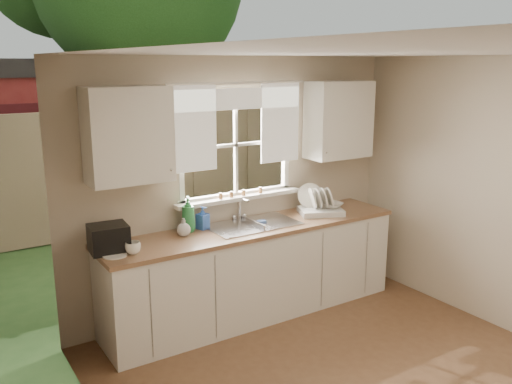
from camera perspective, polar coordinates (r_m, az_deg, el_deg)
room_walls at (r=3.82m, az=14.11°, el=-5.24°), size 3.62×4.02×2.50m
ceiling at (r=3.67m, az=14.50°, el=14.06°), size 3.60×4.00×0.02m
window at (r=5.33m, az=-2.04°, el=3.20°), size 1.38×0.16×1.06m
curtains at (r=5.23m, az=-1.79°, el=7.96°), size 1.50×0.03×0.81m
base_cabinets at (r=5.36m, az=-0.18°, el=-8.44°), size 3.00×0.62×0.87m
countertop at (r=5.21m, az=-0.18°, el=-3.79°), size 3.04×0.65×0.04m
upper_cabinet_left at (r=4.64m, az=-13.31°, el=5.85°), size 0.70×0.33×0.80m
upper_cabinet_right at (r=5.81m, az=8.71°, el=7.54°), size 0.70×0.33×0.80m
wall_outlet at (r=5.89m, az=5.45°, el=0.11°), size 0.08×0.01×0.12m
sill_jars at (r=5.34m, az=-1.77°, el=-0.13°), size 0.50×0.04×0.06m
backyard at (r=11.45m, az=-16.94°, el=18.06°), size 20.00×10.00×6.13m
sink at (r=5.25m, az=-0.36°, el=-4.24°), size 0.88×0.52×0.40m
dish_rack at (r=5.64m, az=6.75°, el=-1.56°), size 0.53×0.47×0.31m
bowl at (r=5.68m, az=8.03°, el=-1.38°), size 0.26×0.26×0.05m
soap_bottle_a at (r=5.03m, az=-7.15°, el=-2.32°), size 0.16×0.16×0.33m
soap_bottle_b at (r=5.10m, az=-5.64°, el=-2.72°), size 0.13×0.13×0.22m
soap_bottle_c at (r=4.94m, az=-7.63°, el=-3.67°), size 0.16×0.16×0.16m
saucer at (r=4.56m, az=-14.65°, el=-6.46°), size 0.20×0.20×0.01m
cup at (r=4.56m, az=-12.82°, el=-5.76°), size 0.17×0.17×0.10m
black_appliance at (r=4.65m, az=-15.26°, el=-4.71°), size 0.33×0.30×0.23m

